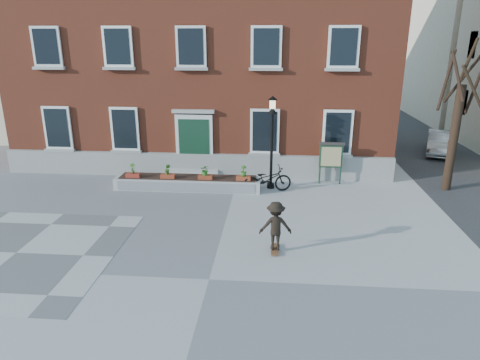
# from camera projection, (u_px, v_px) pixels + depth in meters

# --- Properties ---
(ground) EXTENTS (100.00, 100.00, 0.00)m
(ground) POSITION_uv_depth(u_px,v_px,m) (209.00, 279.00, 11.40)
(ground) COLOR #9C9C9E
(ground) RESTS_ON ground
(checker_patch) EXTENTS (6.00, 6.00, 0.01)m
(checker_patch) POSITION_uv_depth(u_px,v_px,m) (16.00, 253.00, 12.82)
(checker_patch) COLOR #5B5B5E
(checker_patch) RESTS_ON ground
(bicycle) EXTENTS (2.18, 1.24, 1.09)m
(bicycle) POSITION_uv_depth(u_px,v_px,m) (267.00, 179.00, 17.84)
(bicycle) COLOR black
(bicycle) RESTS_ON ground
(parked_car) EXTENTS (2.48, 4.04, 1.26)m
(parked_car) POSITION_uv_depth(u_px,v_px,m) (440.00, 143.00, 23.79)
(parked_car) COLOR #B6B9BB
(parked_car) RESTS_ON ground
(brick_building) EXTENTS (18.40, 10.85, 12.60)m
(brick_building) POSITION_uv_depth(u_px,v_px,m) (209.00, 35.00, 22.82)
(brick_building) COLOR #9A412A
(brick_building) RESTS_ON ground
(planter_assembly) EXTENTS (6.20, 1.12, 1.15)m
(planter_assembly) POSITION_uv_depth(u_px,v_px,m) (188.00, 182.00, 18.26)
(planter_assembly) COLOR #B5B5B0
(planter_assembly) RESTS_ON ground
(bare_tree) EXTENTS (1.83, 1.83, 6.16)m
(bare_tree) POSITION_uv_depth(u_px,v_px,m) (456.00, 125.00, 17.40)
(bare_tree) COLOR black
(bare_tree) RESTS_ON ground
(lamp_post) EXTENTS (0.40, 0.40, 3.93)m
(lamp_post) POSITION_uv_depth(u_px,v_px,m) (272.00, 130.00, 17.66)
(lamp_post) COLOR black
(lamp_post) RESTS_ON ground
(notice_board) EXTENTS (1.10, 0.16, 1.87)m
(notice_board) POSITION_uv_depth(u_px,v_px,m) (331.00, 156.00, 18.60)
(notice_board) COLOR #1B3724
(notice_board) RESTS_ON ground
(skateboarder) EXTENTS (1.03, 0.78, 1.59)m
(skateboarder) POSITION_uv_depth(u_px,v_px,m) (276.00, 226.00, 12.69)
(skateboarder) COLOR brown
(skateboarder) RESTS_ON ground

